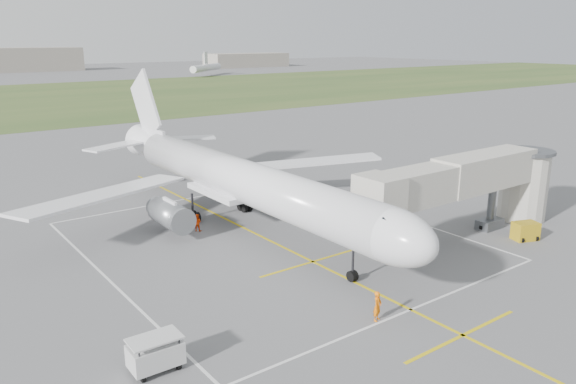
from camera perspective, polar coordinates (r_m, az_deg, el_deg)
ground at (r=51.82m, az=-4.46°, el=-3.68°), size 700.00×700.00×0.00m
apron_markings at (r=47.27m, az=-0.67°, el=-5.53°), size 28.20×60.00×0.01m
airliner at (r=51.18m, az=-5.01°, el=1.20°), size 38.93×46.75×13.52m
jet_bridge at (r=51.65m, az=18.80°, el=0.95°), size 23.40×5.00×7.20m
gpu_unit at (r=52.73m, az=22.98°, el=-3.68°), size 2.42×2.03×1.56m
baggage_cart at (r=31.26m, az=-13.31°, el=-15.69°), size 2.75×1.69×1.89m
ramp_worker_nose at (r=35.63m, az=9.08°, el=-11.37°), size 0.82×0.68×1.93m
ramp_worker_wing at (r=51.35m, az=-9.22°, el=-3.07°), size 0.98×0.99×1.61m
distant_aircraft at (r=220.64m, az=-25.19°, el=10.51°), size 190.55×65.42×8.85m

